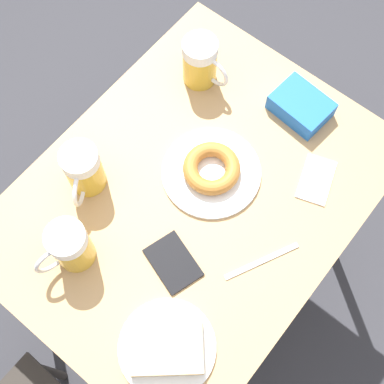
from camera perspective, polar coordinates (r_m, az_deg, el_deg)
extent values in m
plane|color=#333338|center=(2.02, 0.00, -8.62)|extent=(8.00, 8.00, 0.00)
cube|color=tan|center=(1.30, 0.00, -0.59)|extent=(0.72, 0.94, 0.03)
cylinder|color=black|center=(1.78, 16.87, -1.24)|extent=(0.04, 0.04, 0.75)
cylinder|color=black|center=(1.89, 0.70, 10.13)|extent=(0.04, 0.04, 0.75)
cylinder|color=black|center=(1.71, -17.87, -9.55)|extent=(0.04, 0.04, 0.75)
cylinder|color=#2D2823|center=(1.81, -15.09, -18.00)|extent=(0.03, 0.03, 0.43)
cylinder|color=white|center=(1.19, -2.67, -16.25)|extent=(0.21, 0.21, 0.01)
cube|color=#D1B27F|center=(1.17, -2.72, -16.13)|extent=(0.19, 0.19, 0.04)
cylinder|color=white|center=(1.30, 2.04, 2.13)|extent=(0.24, 0.24, 0.01)
torus|color=#B2702D|center=(1.28, 2.07, 2.57)|extent=(0.14, 0.14, 0.04)
cylinder|color=gold|center=(1.40, 0.83, 13.35)|extent=(0.09, 0.09, 0.11)
cylinder|color=white|center=(1.35, 0.87, 15.08)|extent=(0.09, 0.09, 0.03)
torus|color=silver|center=(1.37, 2.41, 12.66)|extent=(0.09, 0.01, 0.09)
cylinder|color=gold|center=(1.27, -11.35, 2.13)|extent=(0.09, 0.09, 0.11)
cylinder|color=white|center=(1.21, -11.94, 3.49)|extent=(0.09, 0.09, 0.03)
torus|color=silver|center=(1.24, -11.91, 0.42)|extent=(0.06, 0.08, 0.09)
cylinder|color=gold|center=(1.21, -12.62, -5.83)|extent=(0.09, 0.09, 0.11)
cylinder|color=white|center=(1.15, -13.32, -4.83)|extent=(0.09, 0.09, 0.03)
torus|color=silver|center=(1.20, -14.67, -6.95)|extent=(0.03, 0.09, 0.09)
cube|color=white|center=(1.33, 13.11, 1.30)|extent=(0.11, 0.14, 0.00)
cube|color=silver|center=(1.24, 7.44, -7.32)|extent=(0.09, 0.17, 0.00)
cube|color=black|center=(1.23, -2.03, -7.52)|extent=(0.15, 0.12, 0.01)
cube|color=blue|center=(1.39, 11.55, 8.98)|extent=(0.15, 0.12, 0.05)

